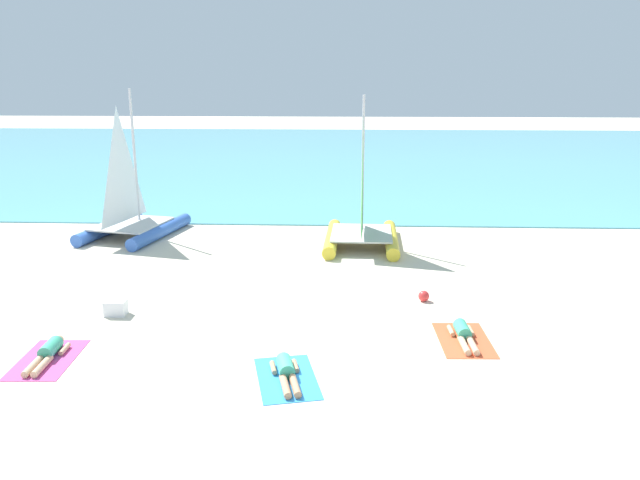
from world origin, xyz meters
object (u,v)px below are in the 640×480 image
(cooler_box, at_px, (116,308))
(towel_left, at_px, (47,359))
(sailboat_yellow, at_px, (362,225))
(towel_middle, at_px, (287,378))
(sunbather_left, at_px, (48,352))
(sailboat_blue, at_px, (132,215))
(towel_right, at_px, (464,340))
(sunbather_middle, at_px, (286,371))
(sunbather_right, at_px, (463,333))
(beach_ball, at_px, (424,296))

(cooler_box, bearing_deg, towel_left, -102.30)
(sailboat_yellow, relative_size, towel_middle, 2.61)
(cooler_box, bearing_deg, sunbather_left, -102.71)
(towel_left, bearing_deg, cooler_box, 77.70)
(towel_middle, distance_m, cooler_box, 5.39)
(sailboat_yellow, height_order, towel_left, sailboat_yellow)
(sailboat_blue, distance_m, sailboat_yellow, 8.14)
(towel_middle, bearing_deg, towel_right, 27.60)
(towel_left, bearing_deg, sailboat_yellow, 53.62)
(sunbather_middle, xyz_separation_m, cooler_box, (-4.41, 3.00, 0.05))
(sunbather_middle, xyz_separation_m, sunbather_right, (3.72, 1.94, 0.00))
(sailboat_yellow, xyz_separation_m, cooler_box, (-6.04, -6.46, -0.56))
(sunbather_right, bearing_deg, towel_right, -90.00)
(towel_right, height_order, sunbather_right, sunbather_right)
(sailboat_yellow, height_order, cooler_box, sailboat_yellow)
(sailboat_blue, relative_size, cooler_box, 10.22)
(sailboat_yellow, distance_m, sunbather_left, 11.06)
(towel_right, distance_m, cooler_box, 8.21)
(towel_left, bearing_deg, beach_ball, 24.83)
(sunbather_middle, xyz_separation_m, towel_right, (3.72, 1.87, -0.13))
(towel_middle, xyz_separation_m, sunbather_right, (3.70, 2.00, 0.13))
(sunbather_right, height_order, cooler_box, cooler_box)
(towel_left, height_order, sunbather_right, sunbather_right)
(cooler_box, bearing_deg, beach_ball, 9.51)
(sailboat_blue, relative_size, sunbather_left, 3.27)
(beach_ball, bearing_deg, sailboat_yellow, 105.93)
(sunbather_middle, relative_size, towel_right, 0.82)
(sailboat_blue, xyz_separation_m, towel_middle, (6.47, -10.45, -0.76))
(towel_left, bearing_deg, sunbather_left, 92.74)
(sunbather_left, xyz_separation_m, sunbather_right, (8.67, 1.34, 0.00))
(towel_right, relative_size, sunbather_right, 1.22)
(towel_middle, relative_size, sunbather_right, 1.22)
(sunbather_left, distance_m, sunbather_middle, 4.99)
(sailboat_blue, xyz_separation_m, towel_left, (1.51, -9.85, -0.76))
(towel_left, distance_m, sunbather_left, 0.14)
(sunbather_right, bearing_deg, sailboat_blue, 138.36)
(sunbather_middle, bearing_deg, sailboat_yellow, 67.14)
(sailboat_yellow, height_order, towel_right, sailboat_yellow)
(sailboat_yellow, relative_size, sunbather_right, 3.17)
(sunbather_left, bearing_deg, towel_right, 5.63)
(sunbather_middle, distance_m, cooler_box, 5.33)
(sunbather_middle, bearing_deg, towel_left, 160.80)
(sailboat_yellow, relative_size, cooler_box, 9.91)
(sailboat_blue, height_order, towel_right, sailboat_blue)
(sailboat_blue, height_order, sunbather_right, sailboat_blue)
(towel_middle, bearing_deg, sunbather_left, 172.40)
(sunbather_right, xyz_separation_m, cooler_box, (-8.13, 1.06, 0.05))
(sailboat_blue, bearing_deg, cooler_box, -62.30)
(sailboat_blue, xyz_separation_m, cooler_box, (2.05, -7.38, -0.58))
(sunbather_middle, relative_size, cooler_box, 3.12)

